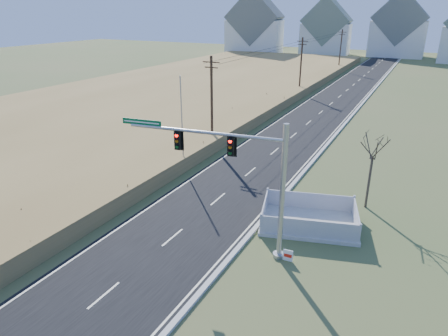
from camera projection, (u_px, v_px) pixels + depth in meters
ground at (190, 224)px, 26.24m from camera, size 260.00×260.00×0.00m
road at (345, 92)px, 67.57m from camera, size 8.00×180.00×0.06m
curb at (370, 94)px, 65.79m from camera, size 0.30×180.00×0.18m
reed_marsh at (193, 86)px, 69.22m from camera, size 38.00×110.00×1.30m
utility_pole_near at (212, 100)px, 39.65m from camera, size 1.80×0.26×9.00m
utility_pole_mid at (301, 65)px, 64.46m from camera, size 1.80×0.26×9.00m
utility_pole_far at (340, 50)px, 89.26m from camera, size 1.80×0.26×9.00m
condo_nw at (255, 28)px, 122.13m from camera, size 17.69×13.38×19.05m
condo_nnw at (326, 31)px, 120.57m from camera, size 14.93×11.17×17.03m
condo_n at (399, 30)px, 115.17m from camera, size 15.27×10.20×18.54m
traffic_signal_mast at (248, 176)px, 21.60m from camera, size 9.77×1.62×7.83m
fence_enclosure at (309, 221)px, 26.01m from camera, size 7.02×5.66×1.40m
open_sign at (288, 255)px, 22.22m from camera, size 0.56×0.08×0.70m
flagpole at (182, 134)px, 33.93m from camera, size 0.37×0.37×8.18m
bare_tree at (374, 145)px, 26.75m from camera, size 2.17×2.17×5.75m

